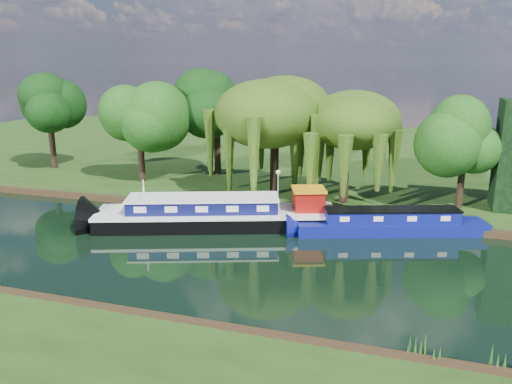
% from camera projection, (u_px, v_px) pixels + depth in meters
% --- Properties ---
extents(ground, '(120.00, 120.00, 0.00)m').
position_uv_depth(ground, '(223.00, 256.00, 29.21)').
color(ground, black).
extents(far_bank, '(120.00, 52.00, 0.45)m').
position_uv_depth(far_bank, '(324.00, 153.00, 60.53)').
color(far_bank, '#19350E').
rests_on(far_bank, ground).
extents(dutch_barge, '(16.65, 8.89, 3.45)m').
position_uv_depth(dutch_barge, '(219.00, 214.00, 34.25)').
color(dutch_barge, black).
rests_on(dutch_barge, ground).
extents(narrowboat, '(12.45, 5.92, 1.81)m').
position_uv_depth(narrowboat, '(391.00, 224.00, 32.92)').
color(narrowboat, navy).
rests_on(narrowboat, ground).
extents(red_dinghy, '(3.33, 2.87, 0.58)m').
position_uv_depth(red_dinghy, '(154.00, 211.00, 37.94)').
color(red_dinghy, maroon).
rests_on(red_dinghy, ground).
extents(willow_left, '(7.50, 7.50, 8.98)m').
position_uv_depth(willow_left, '(275.00, 114.00, 39.61)').
color(willow_left, black).
rests_on(willow_left, far_bank).
extents(willow_right, '(6.26, 6.26, 7.63)m').
position_uv_depth(willow_right, '(346.00, 130.00, 37.38)').
color(willow_right, black).
rests_on(willow_right, far_bank).
extents(tree_far_left, '(5.32, 5.32, 8.57)m').
position_uv_depth(tree_far_left, '(139.00, 116.00, 43.96)').
color(tree_far_left, black).
rests_on(tree_far_left, far_bank).
extents(tree_far_back, '(5.09, 5.09, 8.56)m').
position_uv_depth(tree_far_back, '(49.00, 109.00, 49.64)').
color(tree_far_back, black).
rests_on(tree_far_back, far_bank).
extents(tree_far_mid, '(5.55, 5.55, 9.08)m').
position_uv_depth(tree_far_mid, '(217.00, 109.00, 46.67)').
color(tree_far_mid, black).
rests_on(tree_far_mid, far_bank).
extents(tree_far_right, '(4.34, 4.34, 7.10)m').
position_uv_depth(tree_far_right, '(465.00, 142.00, 36.08)').
color(tree_far_right, black).
rests_on(tree_far_right, far_bank).
extents(lamppost, '(0.36, 0.36, 2.56)m').
position_uv_depth(lamppost, '(278.00, 177.00, 38.14)').
color(lamppost, silver).
rests_on(lamppost, far_bank).
extents(mooring_posts, '(19.16, 0.16, 1.00)m').
position_uv_depth(mooring_posts, '(258.00, 202.00, 36.87)').
color(mooring_posts, silver).
rests_on(mooring_posts, far_bank).
extents(reeds_near, '(33.70, 1.50, 1.10)m').
position_uv_depth(reeds_near, '(315.00, 330.00, 20.10)').
color(reeds_near, '#174813').
rests_on(reeds_near, ground).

